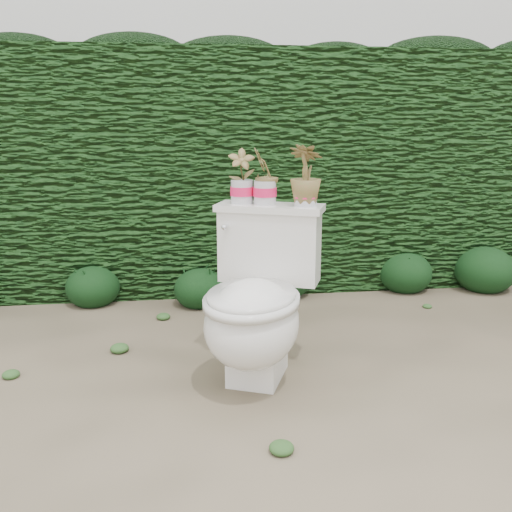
{
  "coord_description": "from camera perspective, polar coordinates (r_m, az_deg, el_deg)",
  "views": [
    {
      "loc": [
        -0.41,
        -2.53,
        1.18
      ],
      "look_at": [
        -0.08,
        -0.0,
        0.55
      ],
      "focal_mm": 40.0,
      "sensor_mm": 36.0,
      "label": 1
    }
  ],
  "objects": [
    {
      "name": "ground",
      "position": [
        2.82,
        1.56,
        -10.86
      ],
      "size": [
        60.0,
        60.0,
        0.0
      ],
      "primitive_type": "plane",
      "color": "#84755B",
      "rests_on": "ground"
    },
    {
      "name": "hedge",
      "position": [
        4.17,
        -1.87,
        8.61
      ],
      "size": [
        8.0,
        1.0,
        1.6
      ],
      "primitive_type": "cube",
      "color": "#23511B",
      "rests_on": "ground"
    },
    {
      "name": "house_wall",
      "position": [
        8.63,
        -0.82,
        19.28
      ],
      "size": [
        8.0,
        3.5,
        4.0
      ],
      "primitive_type": "cube",
      "color": "silver",
      "rests_on": "ground"
    },
    {
      "name": "toilet",
      "position": [
        2.55,
        0.06,
        -4.99
      ],
      "size": [
        0.68,
        0.8,
        0.78
      ],
      "rotation": [
        0.0,
        0.0,
        -0.39
      ],
      "color": "silver",
      "rests_on": "ground"
    },
    {
      "name": "potted_plant_left",
      "position": [
        2.7,
        -1.43,
        7.84
      ],
      "size": [
        0.13,
        0.09,
        0.24
      ],
      "primitive_type": "imported",
      "rotation": [
        0.0,
        0.0,
        -0.05
      ],
      "color": "#2C8228",
      "rests_on": "toilet"
    },
    {
      "name": "potted_plant_center",
      "position": [
        2.67,
        0.9,
        7.84
      ],
      "size": [
        0.17,
        0.17,
        0.25
      ],
      "primitive_type": "imported",
      "rotation": [
        0.0,
        0.0,
        3.99
      ],
      "color": "#2C8228",
      "rests_on": "toilet"
    },
    {
      "name": "potted_plant_right",
      "position": [
        2.63,
        5.01,
        7.89
      ],
      "size": [
        0.2,
        0.2,
        0.27
      ],
      "primitive_type": "imported",
      "rotation": [
        0.0,
        0.0,
        2.59
      ],
      "color": "#2C8228",
      "rests_on": "toilet"
    },
    {
      "name": "liriope_clump_2",
      "position": [
        3.81,
        -16.03,
        -2.59
      ],
      "size": [
        0.34,
        0.34,
        0.27
      ],
      "primitive_type": "ellipsoid",
      "color": "#133613",
      "rests_on": "ground"
    },
    {
      "name": "liriope_clump_3",
      "position": [
        3.66,
        -5.65,
        -2.87
      ],
      "size": [
        0.33,
        0.33,
        0.26
      ],
      "primitive_type": "ellipsoid",
      "color": "#133613",
      "rests_on": "ground"
    },
    {
      "name": "liriope_clump_4",
      "position": [
        3.84,
        2.74,
        -1.63
      ],
      "size": [
        0.39,
        0.39,
        0.31
      ],
      "primitive_type": "ellipsoid",
      "color": "#133613",
      "rests_on": "ground"
    },
    {
      "name": "liriope_clump_5",
      "position": [
        4.08,
        14.7,
        -1.25
      ],
      "size": [
        0.37,
        0.37,
        0.3
      ],
      "primitive_type": "ellipsoid",
      "color": "#133613",
      "rests_on": "ground"
    },
    {
      "name": "liriope_clump_6",
      "position": [
        4.26,
        21.94,
        -0.96
      ],
      "size": [
        0.41,
        0.41,
        0.33
      ],
      "primitive_type": "ellipsoid",
      "color": "#133613",
      "rests_on": "ground"
    }
  ]
}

